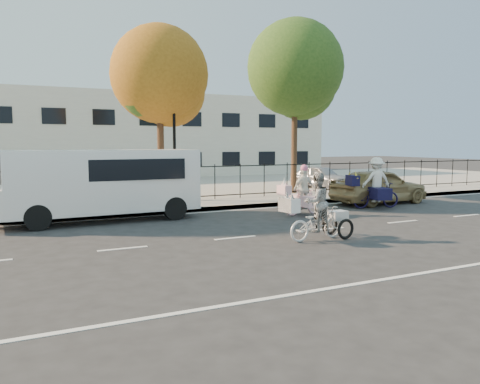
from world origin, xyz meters
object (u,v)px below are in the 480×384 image
lamppost (174,129)px  white_van (100,182)px  zebra_trike (317,214)px  gold_sedan (379,186)px  lot_car_d (321,176)px  lot_car_c (19,184)px  unicorn_bike (303,197)px  bull_bike (375,188)px

lamppost → white_van: lamppost is taller
zebra_trike → gold_sedan: (6.66, 5.02, 0.06)m
zebra_trike → lot_car_d: (7.68, 10.65, 0.07)m
lot_car_c → lot_car_d: (14.67, -0.89, -0.09)m
white_van → unicorn_bike: bearing=-17.8°
unicorn_bike → bull_bike: bull_bike is taller
lot_car_d → lot_car_c: bearing=161.1°
white_van → gold_sedan: 11.32m
gold_sedan → lot_car_d: 5.72m
white_van → lot_car_c: (-2.36, 5.89, -0.44)m
lot_car_c → bull_bike: bearing=-26.3°
bull_bike → lot_car_c: (-12.56, 7.51, 0.05)m
gold_sedan → lot_car_c: (-13.65, 6.52, 0.10)m
white_van → gold_sedan: bearing=-5.1°
zebra_trike → white_van: 7.32m
white_van → lot_car_d: bearing=20.2°
white_van → lot_car_d: white_van is taller
unicorn_bike → bull_bike: size_ratio=0.81×
lamppost → lot_car_c: (-5.66, 3.59, -2.27)m
zebra_trike → gold_sedan: size_ratio=0.48×
gold_sedan → bull_bike: bearing=128.3°
lot_car_d → zebra_trike: bearing=-141.3°
bull_bike → gold_sedan: bull_bike is taller
bull_bike → lot_car_d: (2.12, 6.62, -0.04)m
lot_car_c → lamppost: bearing=-27.8°
white_van → lot_car_c: 6.37m
unicorn_bike → lot_car_c: unicorn_bike is taller
unicorn_bike → white_van: size_ratio=0.27×
unicorn_bike → lot_car_c: 11.92m
unicorn_bike → white_van: bearing=70.5°
lamppost → zebra_trike: (1.32, -7.94, -2.43)m
lamppost → lot_car_d: bearing=16.7°
zebra_trike → bull_bike: size_ratio=0.94×
lamppost → zebra_trike: bearing=-80.5°
unicorn_bike → lot_car_c: size_ratio=0.43×
bull_bike → unicorn_bike: bearing=108.3°
bull_bike → white_van: 10.33m
unicorn_bike → lot_car_d: 8.92m
lamppost → unicorn_bike: (3.36, -4.20, -2.45)m
zebra_trike → white_van: bearing=34.2°
unicorn_bike → lot_car_d: size_ratio=0.51×
white_van → lot_car_d: (12.31, 5.01, -0.53)m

